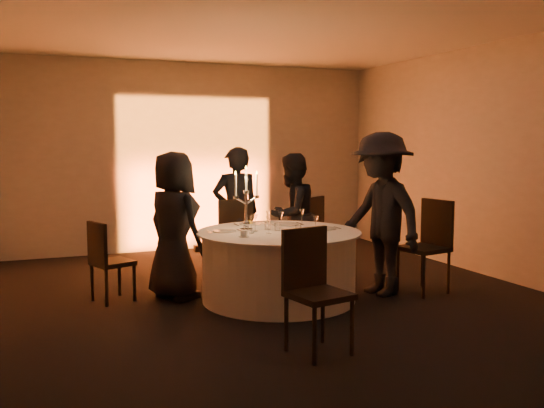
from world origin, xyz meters
name	(u,v)px	position (x,y,z in m)	size (l,w,h in m)	color
floor	(279,300)	(0.00, 0.00, 0.00)	(7.00, 7.00, 0.00)	black
ceiling	(279,23)	(0.00, 0.00, 3.00)	(7.00, 7.00, 0.00)	silver
wall_back	(196,157)	(0.00, 3.50, 1.50)	(7.00, 7.00, 0.00)	#A19E96
wall_front	(523,188)	(0.00, -3.50, 1.50)	(7.00, 7.00, 0.00)	#A19E96
wall_right	(497,161)	(3.00, 0.00, 1.50)	(7.00, 7.00, 0.00)	#A19E96
uplighter_fixture	(202,248)	(0.00, 3.20, 0.05)	(0.25, 0.12, 0.10)	black
banquet_table	(279,266)	(0.00, 0.00, 0.38)	(1.80, 1.80, 0.77)	black
chair_left	(106,257)	(-1.77, 0.62, 0.50)	(0.50, 0.50, 0.89)	black
chair_back_left	(233,233)	(-0.11, 1.26, 0.57)	(0.48, 0.48, 1.02)	black
chair_back_right	(307,229)	(0.93, 1.24, 0.57)	(0.62, 0.62, 1.01)	black
chair_right	(429,240)	(1.77, -0.30, 0.61)	(0.55, 0.55, 1.07)	black
chair_front	(313,282)	(-0.36, -1.60, 0.58)	(0.53, 0.53, 1.03)	black
guest_left	(174,226)	(-1.05, 0.50, 0.82)	(0.80, 0.52, 1.64)	black
guest_back_left	(236,212)	(-0.07, 1.27, 0.84)	(0.61, 0.40, 1.68)	black
guest_back_right	(292,215)	(0.63, 1.09, 0.80)	(0.78, 0.60, 1.60)	black
guest_right	(381,214)	(1.18, -0.19, 0.93)	(1.20, 0.69, 1.85)	black
plate_left	(225,231)	(-0.57, 0.18, 0.78)	(0.36, 0.25, 0.01)	white
plate_back_left	(250,223)	(-0.12, 0.61, 0.79)	(0.36, 0.25, 0.08)	white
plate_back_right	(286,224)	(0.28, 0.44, 0.78)	(0.35, 0.29, 0.01)	white
plate_right	(324,228)	(0.53, -0.04, 0.78)	(0.36, 0.27, 0.01)	white
plate_front	(302,239)	(0.00, -0.60, 0.78)	(0.36, 0.27, 0.01)	white
coffee_cup	(244,234)	(-0.49, -0.23, 0.80)	(0.11, 0.11, 0.07)	white
candelabra	(246,208)	(-0.32, 0.17, 1.02)	(0.30, 0.14, 0.72)	silver
wine_glass_a	(255,219)	(-0.24, 0.09, 0.91)	(0.07, 0.07, 0.19)	silver
wine_glass_b	(281,216)	(0.10, 0.17, 0.91)	(0.07, 0.07, 0.19)	silver
wine_glass_c	(302,213)	(0.44, 0.35, 0.91)	(0.07, 0.07, 0.19)	silver
wine_glass_d	(269,221)	(-0.17, -0.12, 0.91)	(0.07, 0.07, 0.19)	silver
wine_glass_e	(251,220)	(-0.33, -0.03, 0.91)	(0.07, 0.07, 0.19)	silver
wine_glass_f	(316,221)	(0.29, -0.33, 0.91)	(0.07, 0.07, 0.19)	silver
wine_glass_g	(269,215)	(0.00, 0.31, 0.91)	(0.07, 0.07, 0.19)	silver
tumbler_a	(268,226)	(-0.07, 0.16, 0.82)	(0.07, 0.07, 0.09)	silver
tumbler_b	(246,226)	(-0.31, 0.19, 0.82)	(0.07, 0.07, 0.09)	silver
tumbler_c	(298,230)	(0.12, -0.25, 0.82)	(0.07, 0.07, 0.09)	silver
tumbler_d	(277,227)	(0.00, 0.04, 0.82)	(0.07, 0.07, 0.09)	silver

